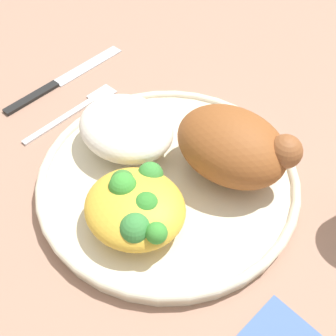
{
  "coord_description": "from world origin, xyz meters",
  "views": [
    {
      "loc": [
        0.18,
        -0.23,
        0.38
      ],
      "look_at": [
        0.0,
        0.0,
        0.03
      ],
      "focal_mm": 47.36,
      "sensor_mm": 36.0,
      "label": 1
    }
  ],
  "objects_px": {
    "plate": "(168,180)",
    "rice_pile": "(126,128)",
    "roasted_chicken": "(234,146)",
    "mac_cheese_with_broccoli": "(136,206)",
    "fork": "(75,110)",
    "knife": "(56,83)"
  },
  "relations": [
    {
      "from": "roasted_chicken",
      "to": "plate",
      "type": "bearing_deg",
      "value": -135.4
    },
    {
      "from": "fork",
      "to": "knife",
      "type": "xyz_separation_m",
      "value": [
        -0.06,
        0.02,
        0.0
      ]
    },
    {
      "from": "plate",
      "to": "mac_cheese_with_broccoli",
      "type": "xyz_separation_m",
      "value": [
        0.01,
        -0.06,
        0.03
      ]
    },
    {
      "from": "roasted_chicken",
      "to": "mac_cheese_with_broccoli",
      "type": "relative_size",
      "value": 1.29
    },
    {
      "from": "roasted_chicken",
      "to": "mac_cheese_with_broccoli",
      "type": "bearing_deg",
      "value": -108.59
    },
    {
      "from": "mac_cheese_with_broccoli",
      "to": "knife",
      "type": "distance_m",
      "value": 0.26
    },
    {
      "from": "plate",
      "to": "roasted_chicken",
      "type": "distance_m",
      "value": 0.08
    },
    {
      "from": "fork",
      "to": "knife",
      "type": "relative_size",
      "value": 0.75
    },
    {
      "from": "roasted_chicken",
      "to": "fork",
      "type": "xyz_separation_m",
      "value": [
        -0.21,
        -0.02,
        -0.05
      ]
    },
    {
      "from": "roasted_chicken",
      "to": "mac_cheese_with_broccoli",
      "type": "height_order",
      "value": "roasted_chicken"
    },
    {
      "from": "plate",
      "to": "rice_pile",
      "type": "distance_m",
      "value": 0.07
    },
    {
      "from": "mac_cheese_with_broccoli",
      "to": "fork",
      "type": "height_order",
      "value": "mac_cheese_with_broccoli"
    },
    {
      "from": "plate",
      "to": "fork",
      "type": "bearing_deg",
      "value": 172.4
    },
    {
      "from": "fork",
      "to": "rice_pile",
      "type": "bearing_deg",
      "value": -7.6
    },
    {
      "from": "fork",
      "to": "plate",
      "type": "bearing_deg",
      "value": -7.6
    },
    {
      "from": "plate",
      "to": "rice_pile",
      "type": "xyz_separation_m",
      "value": [
        -0.06,
        0.01,
        0.03
      ]
    },
    {
      "from": "fork",
      "to": "knife",
      "type": "height_order",
      "value": "knife"
    },
    {
      "from": "plate",
      "to": "mac_cheese_with_broccoli",
      "type": "distance_m",
      "value": 0.07
    },
    {
      "from": "plate",
      "to": "roasted_chicken",
      "type": "xyz_separation_m",
      "value": [
        0.05,
        0.05,
        0.04
      ]
    },
    {
      "from": "mac_cheese_with_broccoli",
      "to": "roasted_chicken",
      "type": "bearing_deg",
      "value": 71.41
    },
    {
      "from": "fork",
      "to": "knife",
      "type": "distance_m",
      "value": 0.06
    },
    {
      "from": "plate",
      "to": "knife",
      "type": "xyz_separation_m",
      "value": [
        -0.22,
        0.04,
        -0.01
      ]
    }
  ]
}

